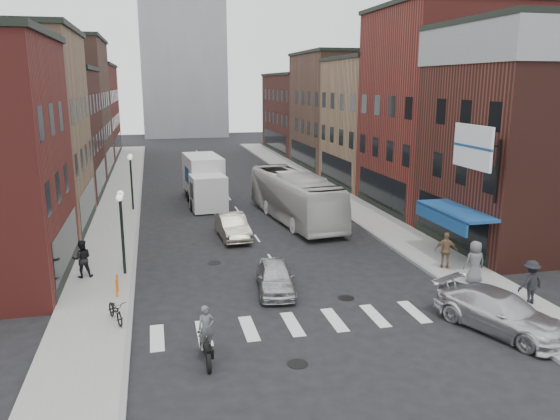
% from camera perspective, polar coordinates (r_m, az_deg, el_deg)
% --- Properties ---
extents(ground, '(160.00, 160.00, 0.00)m').
position_cam_1_polar(ground, '(24.32, 1.61, -8.72)').
color(ground, black).
rests_on(ground, ground).
extents(sidewalk_left, '(3.00, 74.00, 0.15)m').
position_cam_1_polar(sidewalk_left, '(44.81, -16.34, 1.04)').
color(sidewalk_left, gray).
rests_on(sidewalk_left, ground).
extents(sidewalk_right, '(3.00, 74.00, 0.15)m').
position_cam_1_polar(sidewalk_right, '(46.96, 4.82, 2.07)').
color(sidewalk_right, gray).
rests_on(sidewalk_right, ground).
extents(curb_left, '(0.20, 74.00, 0.16)m').
position_cam_1_polar(curb_left, '(44.76, -14.42, 1.05)').
color(curb_left, gray).
rests_on(curb_left, ground).
extents(curb_right, '(0.20, 74.00, 0.16)m').
position_cam_1_polar(curb_right, '(46.54, 3.06, 1.90)').
color(curb_right, gray).
rests_on(curb_right, ground).
extents(crosswalk_stripes, '(12.00, 2.20, 0.01)m').
position_cam_1_polar(crosswalk_stripes, '(21.67, 3.67, -11.59)').
color(crosswalk_stripes, silver).
rests_on(crosswalk_stripes, ground).
extents(bldg_left_mid_b, '(10.30, 10.20, 10.30)m').
position_cam_1_polar(bldg_left_mid_b, '(46.90, -24.62, 7.19)').
color(bldg_left_mid_b, '#421D17').
rests_on(bldg_left_mid_b, ground).
extents(bldg_left_far_a, '(10.30, 12.20, 13.30)m').
position_cam_1_polar(bldg_left_far_a, '(57.61, -22.68, 9.76)').
color(bldg_left_far_a, '#523429').
rests_on(bldg_left_far_a, ground).
extents(bldg_left_far_b, '(10.30, 16.20, 11.30)m').
position_cam_1_polar(bldg_left_far_b, '(71.49, -20.84, 9.57)').
color(bldg_left_far_b, maroon).
rests_on(bldg_left_far_b, ground).
extents(bldg_right_corner, '(10.30, 9.20, 12.30)m').
position_cam_1_polar(bldg_right_corner, '(33.66, 25.25, 6.95)').
color(bldg_right_corner, '#421D17').
rests_on(bldg_right_corner, ground).
extents(bldg_right_mid_a, '(10.30, 10.20, 14.30)m').
position_cam_1_polar(bldg_right_mid_a, '(41.46, 17.22, 9.94)').
color(bldg_right_mid_a, maroon).
rests_on(bldg_right_mid_a, ground).
extents(bldg_right_mid_b, '(10.30, 10.20, 11.30)m').
position_cam_1_polar(bldg_right_mid_b, '(50.43, 11.37, 9.02)').
color(bldg_right_mid_b, '#8B6A4C').
rests_on(bldg_right_mid_b, ground).
extents(bldg_right_far_a, '(10.30, 12.20, 12.30)m').
position_cam_1_polar(bldg_right_far_a, '(60.57, 7.05, 10.30)').
color(bldg_right_far_a, '#523429').
rests_on(bldg_right_far_a, ground).
extents(bldg_right_far_b, '(10.30, 16.20, 10.30)m').
position_cam_1_polar(bldg_right_far_b, '(73.91, 3.25, 10.10)').
color(bldg_right_far_b, '#421D17').
rests_on(bldg_right_far_b, ground).
extents(awning_blue, '(1.80, 5.00, 0.78)m').
position_cam_1_polar(awning_blue, '(29.14, 17.57, -0.22)').
color(awning_blue, navy).
rests_on(awning_blue, ground).
extents(billboard_sign, '(1.52, 3.00, 3.70)m').
position_cam_1_polar(billboard_sign, '(26.71, 19.63, 6.10)').
color(billboard_sign, black).
rests_on(billboard_sign, ground).
extents(streetlamp_near, '(0.32, 1.22, 4.11)m').
position_cam_1_polar(streetlamp_near, '(26.59, -16.25, -0.75)').
color(streetlamp_near, black).
rests_on(streetlamp_near, ground).
extents(streetlamp_far, '(0.32, 1.22, 4.11)m').
position_cam_1_polar(streetlamp_far, '(40.32, -15.32, 3.91)').
color(streetlamp_far, black).
rests_on(streetlamp_far, ground).
extents(bike_rack, '(0.08, 0.68, 0.80)m').
position_cam_1_polar(bike_rack, '(24.70, -16.66, -7.58)').
color(bike_rack, '#D8590C').
rests_on(bike_rack, sidewalk_left).
extents(box_truck, '(2.89, 8.33, 3.56)m').
position_cam_1_polar(box_truck, '(42.11, -7.89, 3.04)').
color(box_truck, silver).
rests_on(box_truck, ground).
extents(motorcycle_rider, '(0.59, 1.98, 2.01)m').
position_cam_1_polar(motorcycle_rider, '(18.53, -7.71, -12.95)').
color(motorcycle_rider, black).
rests_on(motorcycle_rider, ground).
extents(transit_bus, '(3.95, 11.83, 3.23)m').
position_cam_1_polar(transit_bus, '(36.51, 1.55, 1.38)').
color(transit_bus, silver).
rests_on(transit_bus, ground).
extents(sedan_left_near, '(2.11, 4.11, 1.34)m').
position_cam_1_polar(sedan_left_near, '(24.31, -0.49, -7.03)').
color(sedan_left_near, '#BBBBC0').
rests_on(sedan_left_near, ground).
extents(sedan_left_far, '(1.75, 4.44, 1.44)m').
position_cam_1_polar(sedan_left_far, '(32.60, -4.99, -1.72)').
color(sedan_left_far, '#A79D87').
rests_on(sedan_left_far, ground).
extents(curb_car, '(3.88, 5.48, 1.47)m').
position_cam_1_polar(curb_car, '(22.23, 22.00, -9.85)').
color(curb_car, silver).
rests_on(curb_car, ground).
extents(parked_bicycle, '(1.11, 1.77, 0.88)m').
position_cam_1_polar(parked_bicycle, '(22.07, -16.81, -10.02)').
color(parked_bicycle, black).
rests_on(parked_bicycle, sidewalk_left).
extents(ped_left_solo, '(0.92, 0.59, 1.80)m').
position_cam_1_polar(ped_left_solo, '(27.18, -19.98, -4.81)').
color(ped_left_solo, black).
rests_on(ped_left_solo, sidewalk_left).
extents(ped_right_a, '(1.29, 0.80, 1.86)m').
position_cam_1_polar(ped_right_a, '(24.81, 24.71, -6.87)').
color(ped_right_a, black).
rests_on(ped_right_a, sidewalk_right).
extents(ped_right_b, '(1.19, 0.93, 1.82)m').
position_cam_1_polar(ped_right_b, '(27.98, 16.97, -4.06)').
color(ped_right_b, brown).
rests_on(ped_right_b, sidewalk_right).
extents(ped_right_c, '(0.98, 0.66, 1.97)m').
position_cam_1_polar(ped_right_c, '(26.37, 19.69, -5.14)').
color(ped_right_c, '#55565C').
rests_on(ped_right_c, sidewalk_right).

